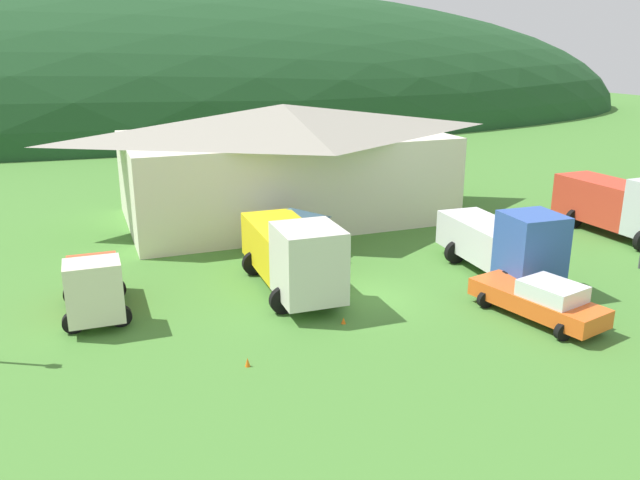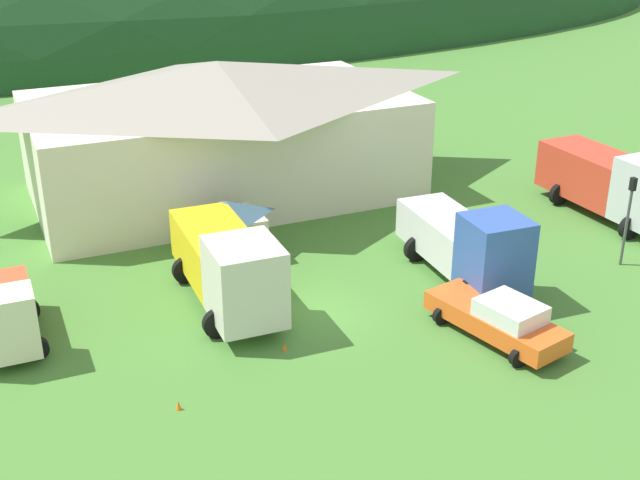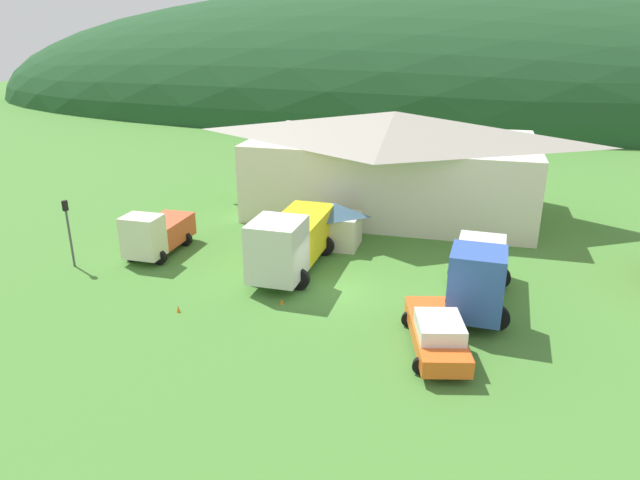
# 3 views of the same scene
# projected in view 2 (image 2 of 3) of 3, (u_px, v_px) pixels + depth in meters

# --- Properties ---
(ground_plane) EXTENTS (200.00, 200.00, 0.00)m
(ground_plane) POSITION_uv_depth(u_px,v_px,m) (316.00, 313.00, 31.37)
(ground_plane) COLOR #477F33
(forested_hill_backdrop) EXTENTS (154.92, 60.00, 36.54)m
(forested_hill_backdrop) POSITION_uv_depth(u_px,v_px,m) (60.00, 28.00, 90.00)
(forested_hill_backdrop) COLOR #1E4723
(forested_hill_backdrop) RESTS_ON ground
(depot_building) EXTENTS (20.23, 11.77, 6.88)m
(depot_building) POSITION_uv_depth(u_px,v_px,m) (220.00, 127.00, 42.02)
(depot_building) COLOR silver
(depot_building) RESTS_ON ground
(play_shed_cream) EXTENTS (3.13, 2.57, 2.63)m
(play_shed_cream) POSITION_uv_depth(u_px,v_px,m) (228.00, 229.00, 35.42)
(play_shed_cream) COLOR beige
(play_shed_cream) RESTS_ON ground
(light_truck_cream) EXTENTS (2.55, 4.95, 2.68)m
(light_truck_cream) POSITION_uv_depth(u_px,v_px,m) (4.00, 314.00, 28.71)
(light_truck_cream) COLOR beige
(light_truck_cream) RESTS_ON ground
(flatbed_truck_yellow) EXTENTS (3.37, 7.96, 3.46)m
(flatbed_truck_yellow) POSITION_uv_depth(u_px,v_px,m) (229.00, 265.00, 31.22)
(flatbed_truck_yellow) COLOR silver
(flatbed_truck_yellow) RESTS_ON ground
(box_truck_blue) EXTENTS (3.29, 7.40, 3.50)m
(box_truck_blue) POSITION_uv_depth(u_px,v_px,m) (468.00, 243.00, 33.24)
(box_truck_blue) COLOR #3356AD
(box_truck_blue) RESTS_ON ground
(tow_truck_silver) EXTENTS (3.49, 8.11, 3.54)m
(tow_truck_silver) POSITION_uv_depth(u_px,v_px,m) (617.00, 182.00, 39.36)
(tow_truck_silver) COLOR silver
(tow_truck_silver) RESTS_ON ground
(service_pickup_orange) EXTENTS (3.12, 5.66, 1.66)m
(service_pickup_orange) POSITION_uv_depth(u_px,v_px,m) (498.00, 318.00, 29.34)
(service_pickup_orange) COLOR orange
(service_pickup_orange) RESTS_ON ground
(traffic_light_east) EXTENTS (0.20, 0.32, 3.93)m
(traffic_light_east) POSITION_uv_depth(u_px,v_px,m) (629.00, 212.00, 34.35)
(traffic_light_east) COLOR #4C4C51
(traffic_light_east) RESTS_ON ground
(traffic_cone_near_pickup) EXTENTS (0.36, 0.36, 0.50)m
(traffic_cone_near_pickup) POSITION_uv_depth(u_px,v_px,m) (285.00, 350.00, 28.97)
(traffic_cone_near_pickup) COLOR orange
(traffic_cone_near_pickup) RESTS_ON ground
(traffic_cone_mid_row) EXTENTS (0.36, 0.36, 0.63)m
(traffic_cone_mid_row) POSITION_uv_depth(u_px,v_px,m) (179.00, 409.00, 25.73)
(traffic_cone_mid_row) COLOR orange
(traffic_cone_mid_row) RESTS_ON ground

